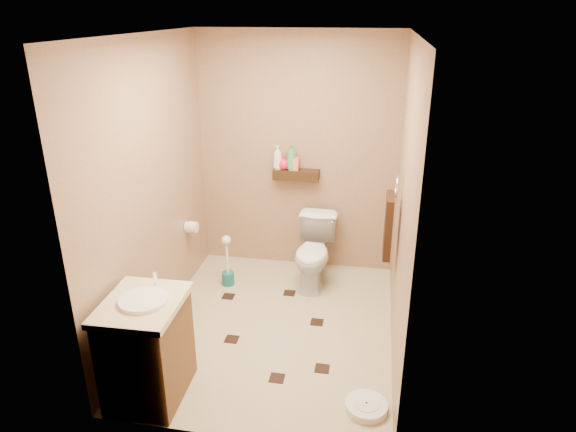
# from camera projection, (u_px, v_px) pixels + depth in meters

# --- Properties ---
(ground) EXTENTS (2.50, 2.50, 0.00)m
(ground) POSITION_uv_depth(u_px,v_px,m) (274.00, 327.00, 4.44)
(ground) COLOR #C2B58D
(ground) RESTS_ON ground
(wall_back) EXTENTS (2.00, 0.04, 2.40)m
(wall_back) POSITION_uv_depth(u_px,v_px,m) (297.00, 155.00, 5.13)
(wall_back) COLOR #9E745A
(wall_back) RESTS_ON ground
(wall_front) EXTENTS (2.00, 0.04, 2.40)m
(wall_front) POSITION_uv_depth(u_px,v_px,m) (227.00, 273.00, 2.85)
(wall_front) COLOR #9E745A
(wall_front) RESTS_ON ground
(wall_left) EXTENTS (0.04, 2.50, 2.40)m
(wall_left) POSITION_uv_depth(u_px,v_px,m) (152.00, 190.00, 4.15)
(wall_left) COLOR #9E745A
(wall_left) RESTS_ON ground
(wall_right) EXTENTS (0.04, 2.50, 2.40)m
(wall_right) POSITION_uv_depth(u_px,v_px,m) (403.00, 205.00, 3.83)
(wall_right) COLOR #9E745A
(wall_right) RESTS_ON ground
(ceiling) EXTENTS (2.00, 2.50, 0.02)m
(ceiling) POSITION_uv_depth(u_px,v_px,m) (270.00, 34.00, 3.54)
(ceiling) COLOR silver
(ceiling) RESTS_ON wall_back
(wall_shelf) EXTENTS (0.46, 0.14, 0.10)m
(wall_shelf) POSITION_uv_depth(u_px,v_px,m) (296.00, 175.00, 5.13)
(wall_shelf) COLOR #321E0D
(wall_shelf) RESTS_ON wall_back
(floor_accents) EXTENTS (1.11, 1.34, 0.01)m
(floor_accents) POSITION_uv_depth(u_px,v_px,m) (277.00, 330.00, 4.40)
(floor_accents) COLOR black
(floor_accents) RESTS_ON ground
(toilet) EXTENTS (0.39, 0.67, 0.67)m
(toilet) POSITION_uv_depth(u_px,v_px,m) (314.00, 253.00, 5.04)
(toilet) COLOR white
(toilet) RESTS_ON ground
(vanity) EXTENTS (0.52, 0.63, 0.88)m
(vanity) POSITION_uv_depth(u_px,v_px,m) (147.00, 347.00, 3.54)
(vanity) COLOR brown
(vanity) RESTS_ON ground
(bathroom_scale) EXTENTS (0.34, 0.34, 0.06)m
(bathroom_scale) POSITION_uv_depth(u_px,v_px,m) (366.00, 406.00, 3.52)
(bathroom_scale) COLOR white
(bathroom_scale) RESTS_ON ground
(toilet_brush) EXTENTS (0.12, 0.12, 0.53)m
(toilet_brush) POSITION_uv_depth(u_px,v_px,m) (228.00, 268.00, 5.06)
(toilet_brush) COLOR #186263
(toilet_brush) RESTS_ON ground
(towel_ring) EXTENTS (0.12, 0.30, 0.76)m
(towel_ring) POSITION_uv_depth(u_px,v_px,m) (389.00, 223.00, 4.17)
(towel_ring) COLOR silver
(towel_ring) RESTS_ON wall_right
(toilet_paper) EXTENTS (0.12, 0.11, 0.12)m
(toilet_paper) POSITION_uv_depth(u_px,v_px,m) (191.00, 227.00, 4.96)
(toilet_paper) COLOR white
(toilet_paper) RESTS_ON wall_left
(bottle_a) EXTENTS (0.13, 0.13, 0.24)m
(bottle_a) POSITION_uv_depth(u_px,v_px,m) (278.00, 157.00, 5.09)
(bottle_a) COLOR white
(bottle_a) RESTS_ON wall_shelf
(bottle_b) EXTENTS (0.09, 0.09, 0.15)m
(bottle_b) POSITION_uv_depth(u_px,v_px,m) (278.00, 162.00, 5.11)
(bottle_b) COLOR gold
(bottle_b) RESTS_ON wall_shelf
(bottle_c) EXTENTS (0.16, 0.16, 0.15)m
(bottle_c) POSITION_uv_depth(u_px,v_px,m) (284.00, 162.00, 5.10)
(bottle_c) COLOR red
(bottle_c) RESTS_ON wall_shelf
(bottle_d) EXTENTS (0.12, 0.12, 0.25)m
(bottle_d) POSITION_uv_depth(u_px,v_px,m) (292.00, 157.00, 5.07)
(bottle_d) COLOR #36A25E
(bottle_d) RESTS_ON wall_shelf
(bottle_e) EXTENTS (0.09, 0.09, 0.18)m
(bottle_e) POSITION_uv_depth(u_px,v_px,m) (294.00, 161.00, 5.08)
(bottle_e) COLOR #FE7B54
(bottle_e) RESTS_ON wall_shelf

